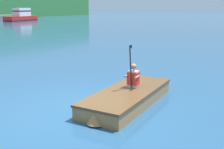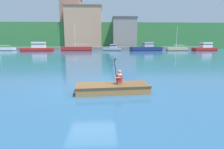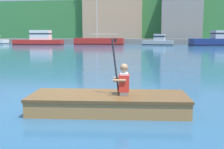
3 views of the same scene
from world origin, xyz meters
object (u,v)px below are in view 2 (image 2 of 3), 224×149
Objects in this scene: moored_boat_dock_west_inner at (146,48)px; moored_boat_outer_slip_west at (38,48)px; moored_boat_dock_east_inner at (112,48)px; person_paddler at (119,78)px; moored_boat_dock_center_near at (77,49)px; rowboat_foreground at (111,88)px; moored_boat_dock_west_end at (1,49)px; moored_boat_dock_east_end at (177,49)px; moored_boat_dock_center_far at (205,48)px.

moored_boat_outer_slip_west reaches higher than moored_boat_dock_west_inner.
person_paddler is at bearing -91.98° from moored_boat_dock_east_inner.
moored_boat_dock_center_near is 2.19× the size of rowboat_foreground.
moored_boat_dock_west_inner is 8.54m from moored_boat_dock_east_inner.
moored_boat_dock_east_inner is at bearing -3.05° from moored_boat_dock_west_end.
rowboat_foreground is at bearing -116.32° from moored_boat_dock_east_end.
moored_boat_dock_center_near is at bearing 101.70° from person_paddler.
moored_boat_dock_center_far is (32.70, -0.65, 0.29)m from moored_boat_dock_center_near.
person_paddler is (0.36, 0.03, 0.45)m from rowboat_foreground.
moored_boat_dock_west_inner is 37.46m from person_paddler.
moored_boat_dock_west_inner is 1.07× the size of moored_boat_dock_center_near.
rowboat_foreground is (-10.11, -36.20, -0.53)m from moored_boat_dock_west_inner.
moored_boat_dock_center_near is 8.99m from moored_boat_dock_east_inner.
person_paddler is at bearing -124.42° from moored_boat_dock_center_far.
moored_boat_dock_east_end is at bearing 4.70° from moored_boat_dock_west_inner.
moored_boat_dock_west_inner reaches higher than moored_boat_dock_center_far.
moored_boat_outer_slip_west is (-18.30, -1.25, 0.23)m from moored_boat_dock_east_inner.
rowboat_foreground is at bearing -78.84° from moored_boat_dock_center_near.
moored_boat_dock_east_end is 41.13m from rowboat_foreground.
person_paddler is at bearing -64.78° from moored_boat_outer_slip_west.
moored_boat_dock_center_near reaches higher than moored_boat_dock_center_far.
moored_boat_dock_west_inner is at bearing -7.97° from moored_boat_dock_east_inner.
moored_boat_dock_center_near reaches higher than person_paddler.
rowboat_foreground is at bearing -92.53° from moored_boat_dock_east_inner.
moored_boat_dock_center_far is at bearing 55.22° from rowboat_foreground.
person_paddler is (-25.01, -36.50, -0.14)m from moored_boat_dock_center_far.
moored_boat_dock_center_near reaches higher than moored_boat_dock_west_inner.
moored_boat_dock_center_far is at bearing -2.74° from moored_boat_dock_east_end.
moored_boat_dock_center_near is (-17.45, 0.98, -0.23)m from moored_boat_dock_west_inner.
rowboat_foreground is (27.15, -38.92, -0.15)m from moored_boat_dock_west_end.
moored_boat_dock_east_end is 0.81× the size of moored_boat_outer_slip_west.
moored_boat_dock_west_end is 1.48× the size of moored_boat_dock_east_inner.
moored_boat_dock_center_far reaches higher than person_paddler.
moored_boat_dock_center_near reaches higher than moored_boat_outer_slip_west.
moored_boat_dock_west_end is 1.09× the size of moored_boat_dock_center_far.
moored_boat_dock_east_inner is 16.59m from moored_boat_dock_east_end.
moored_boat_outer_slip_west is at bearing -179.47° from moored_boat_dock_center_far.
moored_boat_dock_east_inner is at bearing 88.02° from person_paddler.
person_paddler is (17.00, -36.10, -0.16)m from moored_boat_outer_slip_west.
moored_boat_dock_east_end reaches higher than rowboat_foreground.
moored_boat_dock_center_far is at bearing 1.23° from moored_boat_dock_west_inner.
moored_boat_dock_west_end is at bearing 175.83° from moored_boat_dock_west_inner.
moored_boat_dock_center_near is 1.18× the size of moored_boat_dock_center_far.
person_paddler is at bearing -115.89° from moored_boat_dock_east_end.
moored_boat_dock_west_inner is 37.59m from rowboat_foreground.
moored_boat_dock_center_near is 37.90m from rowboat_foreground.
moored_boat_outer_slip_west is (-42.01, -0.39, 0.02)m from moored_boat_dock_center_far.
moored_boat_dock_center_near reaches higher than moored_boat_dock_west_end.
moored_boat_dock_center_far is 44.24m from person_paddler.
moored_boat_dock_east_inner is (28.80, -1.53, 0.23)m from moored_boat_dock_west_end.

